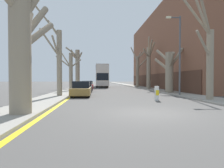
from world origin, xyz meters
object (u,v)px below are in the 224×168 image
(parked_car_0, at_px, (81,89))
(street_tree_right_3, at_px, (138,69))
(street_tree_left_0, at_px, (23,44))
(double_decker_bus, at_px, (102,75))
(street_tree_left_2, at_px, (70,70))
(parked_car_1, at_px, (85,87))
(street_tree_left_3, at_px, (77,67))
(lamp_post, at_px, (179,51))
(parked_car_2, at_px, (87,85))
(street_tree_right_0, at_px, (208,56))
(street_tree_right_2, at_px, (149,65))
(street_tree_right_1, at_px, (169,70))
(street_tree_left_1, at_px, (58,58))
(traffic_bollard, at_px, (157,93))

(parked_car_0, bearing_deg, street_tree_right_3, 64.98)
(street_tree_left_0, xyz_separation_m, double_decker_bus, (4.25, 33.70, -0.52))
(street_tree_left_2, height_order, parked_car_1, street_tree_left_2)
(street_tree_left_0, bearing_deg, parked_car_0, 80.26)
(street_tree_left_3, distance_m, lamp_post, 21.67)
(street_tree_left_2, height_order, lamp_post, lamp_post)
(parked_car_1, relative_size, parked_car_2, 0.89)
(street_tree_right_0, xyz_separation_m, street_tree_right_2, (0.35, 17.61, 0.60))
(street_tree_right_2, relative_size, parked_car_2, 1.79)
(street_tree_left_0, bearing_deg, street_tree_left_3, 90.76)
(parked_car_2, xyz_separation_m, lamp_post, (9.09, -12.88, 3.55))
(parked_car_2, bearing_deg, street_tree_left_0, -94.45)
(street_tree_left_2, relative_size, street_tree_right_0, 0.76)
(street_tree_left_3, distance_m, street_tree_right_2, 13.00)
(parked_car_1, bearing_deg, street_tree_right_2, 32.60)
(street_tree_left_0, bearing_deg, street_tree_right_3, 69.64)
(street_tree_left_3, xyz_separation_m, street_tree_right_1, (11.71, -14.70, -1.17))
(double_decker_bus, bearing_deg, parked_car_0, -96.10)
(street_tree_left_0, distance_m, street_tree_right_0, 12.14)
(street_tree_right_0, height_order, street_tree_right_3, street_tree_right_3)
(street_tree_right_2, bearing_deg, double_decker_bus, 122.78)
(street_tree_left_3, distance_m, street_tree_right_3, 12.29)
(street_tree_left_0, distance_m, street_tree_right_2, 25.26)
(street_tree_left_3, height_order, parked_car_1, street_tree_left_3)
(street_tree_left_1, bearing_deg, parked_car_0, 18.79)
(parked_car_1, relative_size, traffic_bollard, 3.77)
(street_tree_left_2, xyz_separation_m, lamp_post, (11.19, -9.03, 1.39))
(street_tree_left_0, xyz_separation_m, street_tree_right_2, (11.47, 22.49, 0.77))
(street_tree_left_1, bearing_deg, street_tree_left_2, 90.41)
(street_tree_left_0, bearing_deg, street_tree_right_1, 49.21)
(street_tree_left_2, bearing_deg, double_decker_bus, 73.26)
(street_tree_left_3, height_order, traffic_bollard, street_tree_left_3)
(street_tree_left_2, xyz_separation_m, traffic_bollard, (7.98, -12.69, -2.27))
(street_tree_right_1, bearing_deg, lamp_post, -97.72)
(street_tree_left_3, height_order, double_decker_bus, street_tree_left_3)
(traffic_bollard, bearing_deg, street_tree_left_0, -143.54)
(street_tree_right_2, relative_size, parked_car_0, 1.84)
(street_tree_left_2, height_order, double_decker_bus, street_tree_left_2)
(parked_car_1, xyz_separation_m, traffic_bollard, (5.88, -10.63, -0.07))
(parked_car_2, bearing_deg, traffic_bollard, -70.43)
(street_tree_left_3, bearing_deg, traffic_bollard, -70.26)
(parked_car_0, bearing_deg, street_tree_left_3, 96.72)
(parked_car_0, relative_size, parked_car_2, 0.97)
(street_tree_left_2, xyz_separation_m, double_decker_bus, (4.63, 15.39, -0.24))
(street_tree_right_0, bearing_deg, lamp_post, 94.01)
(street_tree_left_1, height_order, street_tree_left_2, street_tree_left_1)
(street_tree_right_1, height_order, double_decker_bus, street_tree_right_1)
(street_tree_left_1, relative_size, double_decker_bus, 0.75)
(double_decker_bus, xyz_separation_m, parked_car_2, (-2.53, -11.55, -1.91))
(street_tree_left_1, relative_size, traffic_bollard, 7.68)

